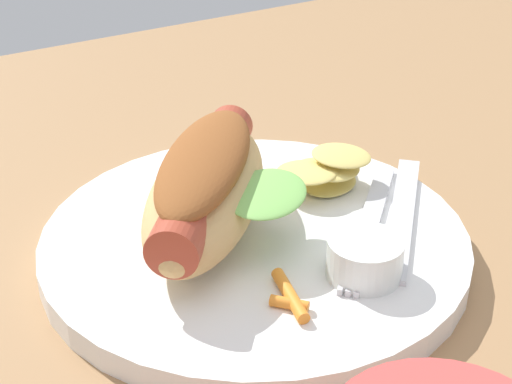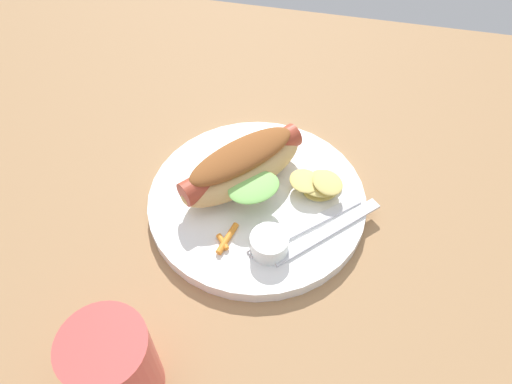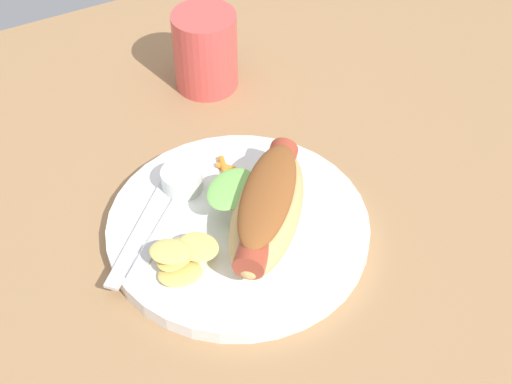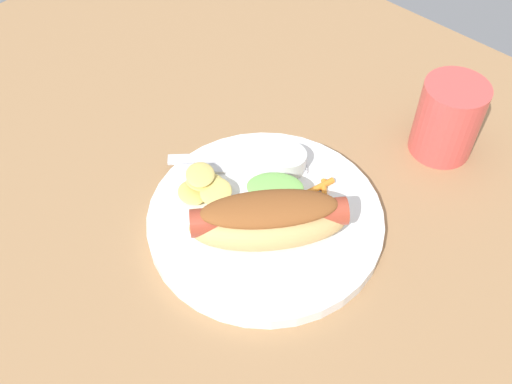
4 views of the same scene
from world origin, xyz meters
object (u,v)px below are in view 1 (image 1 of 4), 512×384
hot_dog (207,185)px  carrot_garnish (290,297)px  knife (402,215)px  chips_pile (327,170)px  plate (255,243)px  sauce_ramekin (365,258)px  fork (370,221)px

hot_dog → carrot_garnish: hot_dog is taller
knife → chips_pile: bearing=-119.4°
carrot_garnish → knife: bearing=18.4°
plate → hot_dog: (-2.16, 1.83, 3.77)cm
sauce_ramekin → knife: sauce_ramekin is taller
sauce_ramekin → chips_pile: 10.23cm
chips_pile → plate: bearing=-160.9°
fork → chips_pile: bearing=-138.2°
plate → carrot_garnish: bearing=-106.2°
sauce_ramekin → fork: size_ratio=0.36×
hot_dog → carrot_garnish: (0.18, -8.66, -2.63)cm
hot_dog → chips_pile: bearing=134.6°
sauce_ramekin → fork: (3.70, 4.07, -0.93)cm
chips_pile → carrot_garnish: bearing=-134.2°
plate → carrot_garnish: (-1.98, -6.83, 1.14)cm
sauce_ramekin → hot_dog: bearing=119.8°
hot_dog → plate: bearing=90.4°
plate → fork: 7.18cm
knife → sauce_ramekin: bearing=-13.9°
plate → fork: bearing=-23.4°
hot_dog → knife: hot_dog is taller
sauce_ramekin → chips_pile: size_ratio=0.54×
fork → chips_pile: (0.50, 5.26, 0.99)cm
plate → knife: (8.69, -3.28, 0.98)cm
sauce_ramekin → chips_pile: chips_pile is taller
hot_dog → carrot_garnish: bearing=41.9°
plate → fork: (6.53, -2.82, 1.00)cm
hot_dog → sauce_ramekin: bearing=70.5°
knife → carrot_garnish: (-10.67, -3.55, 0.16)cm
sauce_ramekin → fork: 5.58cm
sauce_ramekin → carrot_garnish: bearing=179.2°
knife → chips_pile: size_ratio=1.88×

